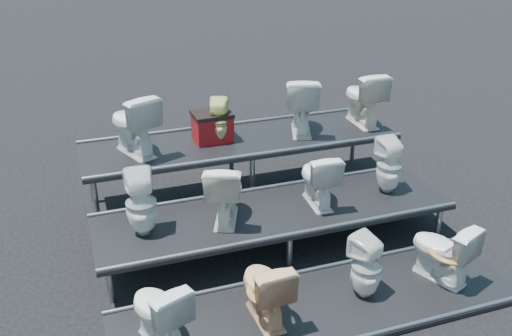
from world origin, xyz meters
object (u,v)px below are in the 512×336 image
object	(u,v)px
toilet_6	(318,178)
red_crate	(212,128)
toilet_9	(218,121)
toilet_2	(367,267)
toilet_8	(133,124)
toilet_11	(363,98)
toilet_4	(141,204)
toilet_10	(301,104)
toilet_1	(265,288)
toilet_0	(159,312)
toilet_5	(225,191)
toilet_3	(442,250)
toilet_7	(389,166)

from	to	relation	value
toilet_6	red_crate	bearing A→B (deg)	-52.54
toilet_9	toilet_2	bearing A→B (deg)	128.95
toilet_8	toilet_11	xyz separation A→B (m)	(3.22, 0.00, -0.01)
toilet_4	toilet_9	xyz separation A→B (m)	(1.23, 1.30, 0.33)
toilet_9	toilet_10	xyz separation A→B (m)	(1.17, 0.00, 0.10)
toilet_1	toilet_4	world-z (taller)	toilet_4
toilet_0	toilet_8	world-z (taller)	toilet_8
toilet_0	toilet_11	world-z (taller)	toilet_11
toilet_5	toilet_10	size ratio (longest dim) A/B	0.92
toilet_2	toilet_9	bearing A→B (deg)	-93.30
toilet_10	toilet_3	bearing A→B (deg)	121.68
toilet_0	toilet_4	distance (m)	1.37
toilet_7	red_crate	size ratio (longest dim) A/B	1.47
toilet_2	toilet_6	world-z (taller)	toilet_6
toilet_1	toilet_7	size ratio (longest dim) A/B	1.00
toilet_0	toilet_5	distance (m)	1.70
toilet_3	toilet_9	xyz separation A→B (m)	(-1.71, 2.60, 0.75)
toilet_5	toilet_6	bearing A→B (deg)	-158.17
toilet_2	toilet_5	size ratio (longest dim) A/B	0.96
toilet_9	red_crate	xyz separation A→B (m)	(-0.06, 0.08, -0.13)
toilet_4	toilet_1	bearing A→B (deg)	128.87
toilet_8	toilet_11	bearing A→B (deg)	158.78
toilet_5	toilet_9	xyz separation A→B (m)	(0.30, 1.30, 0.33)
toilet_4	toilet_11	xyz separation A→B (m)	(3.35, 1.30, 0.42)
toilet_2	toilet_9	world-z (taller)	toilet_9
toilet_6	toilet_10	distance (m)	1.42
toilet_8	red_crate	size ratio (longest dim) A/B	1.65
toilet_3	toilet_9	size ratio (longest dim) A/B	1.18
toilet_4	toilet_8	world-z (taller)	toilet_8
toilet_1	toilet_11	size ratio (longest dim) A/B	0.91
toilet_11	toilet_8	bearing A→B (deg)	0.98
red_crate	toilet_3	bearing A→B (deg)	-58.35
toilet_8	toilet_9	world-z (taller)	toilet_8
toilet_1	toilet_2	size ratio (longest dim) A/B	1.01
toilet_1	toilet_2	distance (m)	1.10
red_crate	toilet_7	bearing A→B (deg)	-38.32
toilet_7	toilet_1	bearing A→B (deg)	32.29
toilet_5	toilet_10	bearing A→B (deg)	-116.76
toilet_2	toilet_8	distance (m)	3.33
toilet_5	red_crate	world-z (taller)	red_crate
toilet_9	red_crate	size ratio (longest dim) A/B	1.24
toilet_3	toilet_10	distance (m)	2.79
toilet_1	toilet_5	xyz separation A→B (m)	(-0.01, 1.30, 0.41)
toilet_0	red_crate	size ratio (longest dim) A/B	1.46
toilet_6	toilet_10	world-z (taller)	toilet_10
toilet_7	toilet_8	bearing A→B (deg)	-23.56
toilet_1	toilet_10	bearing A→B (deg)	-121.71
toilet_0	toilet_11	bearing A→B (deg)	-163.28
toilet_1	toilet_10	xyz separation A→B (m)	(1.47, 2.60, 0.84)
toilet_0	red_crate	xyz separation A→B (m)	(1.25, 2.68, 0.62)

